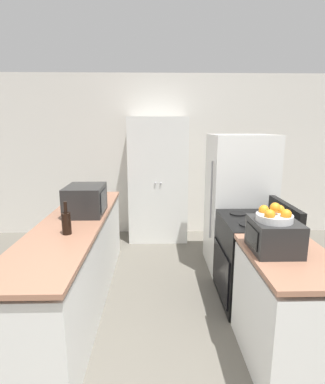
% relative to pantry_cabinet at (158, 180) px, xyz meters
% --- Properties ---
extents(wall_back, '(7.00, 0.06, 2.60)m').
position_rel_pantry_cabinet_xyz_m(wall_back, '(0.04, 0.32, 0.34)').
color(wall_back, silver).
rests_on(wall_back, ground_plane).
extents(counter_left, '(0.60, 2.65, 0.88)m').
position_rel_pantry_cabinet_xyz_m(counter_left, '(-0.85, -1.82, -0.53)').
color(counter_left, silver).
rests_on(counter_left, ground_plane).
extents(counter_right, '(0.60, 0.92, 0.88)m').
position_rel_pantry_cabinet_xyz_m(counter_right, '(0.93, -2.69, -0.53)').
color(counter_right, silver).
rests_on(counter_right, ground_plane).
extents(pantry_cabinet, '(0.90, 0.56, 1.92)m').
position_rel_pantry_cabinet_xyz_m(pantry_cabinet, '(0.00, 0.00, 0.00)').
color(pantry_cabinet, silver).
rests_on(pantry_cabinet, ground_plane).
extents(stove, '(0.66, 0.77, 1.04)m').
position_rel_pantry_cabinet_xyz_m(stove, '(0.96, -1.82, -0.51)').
color(stove, black).
rests_on(stove, ground_plane).
extents(refrigerator, '(0.76, 0.74, 1.69)m').
position_rel_pantry_cabinet_xyz_m(refrigerator, '(1.00, -1.02, -0.12)').
color(refrigerator, white).
rests_on(refrigerator, ground_plane).
extents(microwave, '(0.39, 0.47, 0.30)m').
position_rel_pantry_cabinet_xyz_m(microwave, '(-0.77, -1.59, 0.07)').
color(microwave, black).
rests_on(microwave, counter_left).
extents(wine_bottle, '(0.08, 0.08, 0.29)m').
position_rel_pantry_cabinet_xyz_m(wine_bottle, '(-0.80, -2.20, 0.02)').
color(wine_bottle, black).
rests_on(wine_bottle, counter_left).
extents(toaster_oven, '(0.33, 0.37, 0.24)m').
position_rel_pantry_cabinet_xyz_m(toaster_oven, '(0.82, -2.59, 0.04)').
color(toaster_oven, black).
rests_on(toaster_oven, counter_right).
extents(fruit_bowl, '(0.26, 0.26, 0.14)m').
position_rel_pantry_cabinet_xyz_m(fruit_bowl, '(0.81, -2.61, 0.20)').
color(fruit_bowl, silver).
rests_on(fruit_bowl, toaster_oven).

